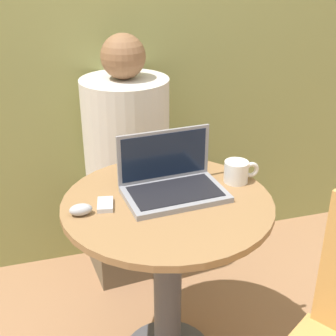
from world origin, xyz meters
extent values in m
cube|color=#939956|center=(0.00, 0.85, 1.30)|extent=(7.00, 0.05, 2.60)
cylinder|color=#4C4C51|center=(0.00, 0.00, 0.37)|extent=(0.11, 0.11, 0.70)
cylinder|color=olive|center=(0.00, 0.00, 0.73)|extent=(0.74, 0.74, 0.02)
cube|color=gray|center=(0.03, 0.02, 0.75)|extent=(0.36, 0.25, 0.02)
cube|color=black|center=(0.03, 0.02, 0.76)|extent=(0.32, 0.20, 0.00)
cube|color=gray|center=(0.02, 0.13, 0.86)|extent=(0.35, 0.04, 0.19)
cube|color=#141E33|center=(0.03, 0.12, 0.86)|extent=(0.32, 0.03, 0.17)
cube|color=silver|center=(-0.21, 0.02, 0.75)|extent=(0.07, 0.10, 0.02)
ellipsoid|color=#B2B2B7|center=(-0.30, -0.01, 0.76)|extent=(0.08, 0.05, 0.04)
cylinder|color=white|center=(0.29, 0.07, 0.78)|extent=(0.09, 0.09, 0.08)
torus|color=white|center=(0.35, 0.07, 0.78)|extent=(0.06, 0.02, 0.06)
cube|color=brown|center=(-0.03, 0.77, 0.23)|extent=(0.43, 0.59, 0.45)
cylinder|color=beige|center=(-0.01, 0.63, 0.73)|extent=(0.40, 0.40, 0.56)
sphere|color=brown|center=(-0.01, 0.63, 1.11)|extent=(0.20, 0.20, 0.20)
camera|label=1|loc=(-0.40, -1.35, 1.54)|focal=50.00mm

